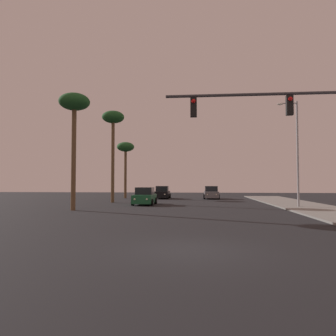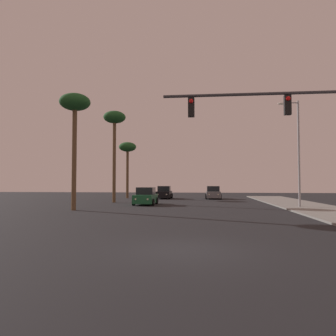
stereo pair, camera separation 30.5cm
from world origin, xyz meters
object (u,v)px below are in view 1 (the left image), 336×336
object	(u,v)px
traffic_light_mast	(300,124)
palm_tree_near	(74,109)
palm_tree_mid	(113,123)
palm_tree_far	(126,150)
car_black	(162,193)
car_green	(145,197)
street_lamp	(296,148)
car_grey	(211,193)

from	to	relation	value
traffic_light_mast	palm_tree_near	size ratio (longest dim) A/B	0.97
palm_tree_mid	palm_tree_far	bearing A→B (deg)	95.16
palm_tree_near	car_black	bearing A→B (deg)	76.06
palm_tree_near	palm_tree_far	bearing A→B (deg)	91.43
car_green	traffic_light_mast	xyz separation A→B (m)	(9.88, -16.20, 4.04)
car_black	palm_tree_mid	size ratio (longest dim) A/B	0.44
car_black	palm_tree_near	xyz separation A→B (m)	(-4.75, -19.13, 7.17)
car_black	traffic_light_mast	world-z (taller)	traffic_light_mast
traffic_light_mast	palm_tree_mid	xyz separation A→B (m)	(-13.88, 19.20, 3.82)
car_green	street_lamp	distance (m)	14.48
palm_tree_far	palm_tree_near	bearing A→B (deg)	-88.57
street_lamp	car_black	bearing A→B (deg)	131.56
car_green	palm_tree_near	bearing A→B (deg)	57.73
traffic_light_mast	street_lamp	xyz separation A→B (m)	(3.66, 13.46, 0.31)
car_green	street_lamp	xyz separation A→B (m)	(13.53, -2.74, 4.36)
palm_tree_mid	car_black	bearing A→B (deg)	64.55
traffic_light_mast	car_grey	bearing A→B (deg)	96.12
street_lamp	car_grey	bearing A→B (deg)	114.23
traffic_light_mast	palm_tree_mid	distance (m)	24.00
car_green	palm_tree_far	world-z (taller)	palm_tree_far
car_black	palm_tree_far	bearing A→B (deg)	-10.33
car_black	street_lamp	bearing A→B (deg)	130.61
car_green	car_grey	bearing A→B (deg)	-119.45
palm_tree_near	car_grey	bearing A→B (deg)	59.54
traffic_light_mast	palm_tree_mid	size ratio (longest dim) A/B	0.89
car_grey	traffic_light_mast	size ratio (longest dim) A/B	0.49
car_green	street_lamp	bearing A→B (deg)	168.51
car_grey	palm_tree_far	distance (m)	13.20
car_grey	traffic_light_mast	xyz separation A→B (m)	(3.04, -28.33, 4.04)
car_black	car_green	bearing A→B (deg)	87.45
car_grey	palm_tree_near	xyz separation A→B (m)	(-11.25, -19.13, 7.17)
palm_tree_near	car_green	bearing A→B (deg)	57.76
car_grey	street_lamp	xyz separation A→B (m)	(6.69, -14.87, 4.36)
palm_tree_mid	car_grey	bearing A→B (deg)	40.08
car_grey	car_green	bearing A→B (deg)	59.97
palm_tree_near	palm_tree_mid	bearing A→B (deg)	87.68
street_lamp	palm_tree_mid	bearing A→B (deg)	161.85
car_grey	traffic_light_mast	world-z (taller)	traffic_light_mast
traffic_light_mast	palm_tree_near	distance (m)	17.28
traffic_light_mast	palm_tree_far	xyz separation A→B (m)	(-14.79, 29.20, 1.92)
palm_tree_near	traffic_light_mast	bearing A→B (deg)	-32.79
car_black	car_grey	xyz separation A→B (m)	(6.50, -0.01, 0.00)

